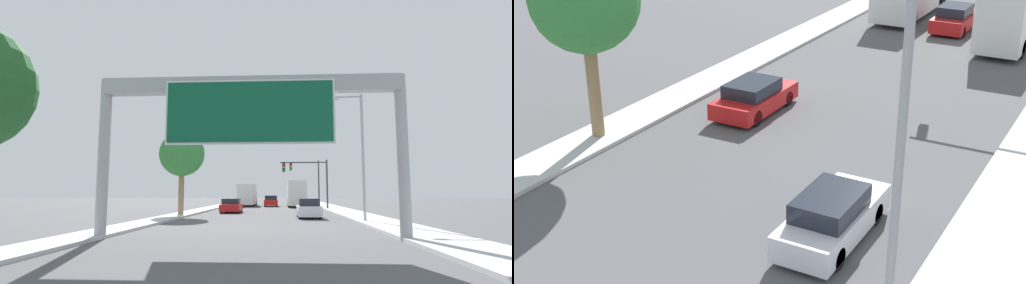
# 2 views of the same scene
# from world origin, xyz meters

# --- Properties ---
(sidewalk_right) EXTENTS (3.00, 120.00, 0.15)m
(sidewalk_right) POSITION_xyz_m (7.75, 60.00, 0.07)
(sidewalk_right) COLOR #BABABA
(sidewalk_right) RESTS_ON ground
(median_strip_left) EXTENTS (2.00, 120.00, 0.15)m
(median_strip_left) POSITION_xyz_m (-7.25, 60.00, 0.07)
(median_strip_left) COLOR #BABABA
(median_strip_left) RESTS_ON ground
(sign_gantry) EXTENTS (13.39, 0.73, 7.01)m
(sign_gantry) POSITION_xyz_m (0.00, 17.89, 5.43)
(sign_gantry) COLOR #9EA0A5
(sign_gantry) RESTS_ON ground
(car_mid_center) EXTENTS (1.87, 4.23, 1.53)m
(car_mid_center) POSITION_xyz_m (0.00, 57.56, 0.72)
(car_mid_center) COLOR red
(car_mid_center) RESTS_ON ground
(car_mid_left) EXTENTS (1.74, 4.47, 1.50)m
(car_mid_left) POSITION_xyz_m (3.50, 32.74, 0.71)
(car_mid_left) COLOR silver
(car_mid_left) RESTS_ON ground
(car_near_center) EXTENTS (1.86, 4.25, 1.37)m
(car_near_center) POSITION_xyz_m (-3.50, 40.36, 0.65)
(car_near_center) COLOR red
(car_near_center) RESTS_ON ground
(truck_box_primary) EXTENTS (2.38, 8.43, 3.50)m
(truck_box_primary) POSITION_xyz_m (3.50, 55.98, 1.77)
(truck_box_primary) COLOR yellow
(truck_box_primary) RESTS_ON ground
(truck_box_secondary) EXTENTS (2.36, 8.89, 3.13)m
(truck_box_secondary) POSITION_xyz_m (-3.50, 59.75, 1.60)
(truck_box_secondary) COLOR navy
(truck_box_secondary) RESTS_ON ground
(traffic_light_near_intersection) EXTENTS (5.56, 0.32, 5.78)m
(traffic_light_near_intersection) POSITION_xyz_m (4.88, 48.00, 4.00)
(traffic_light_near_intersection) COLOR #3D3D3F
(traffic_light_near_intersection) RESTS_ON ground
(traffic_light_mid_block) EXTENTS (4.37, 0.32, 6.48)m
(traffic_light_mid_block) POSITION_xyz_m (5.41, 58.00, 4.36)
(traffic_light_mid_block) COLOR #3D3D3F
(traffic_light_mid_block) RESTS_ON ground
(palm_tree_background) EXTENTS (3.93, 3.93, 7.30)m
(palm_tree_background) POSITION_xyz_m (-7.23, 35.09, 5.28)
(palm_tree_background) COLOR #8C704C
(palm_tree_background) RESTS_ON ground
(street_lamp_right) EXTENTS (2.24, 0.28, 8.62)m
(street_lamp_right) POSITION_xyz_m (6.59, 27.96, 5.04)
(street_lamp_right) COLOR #9EA0A5
(street_lamp_right) RESTS_ON ground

